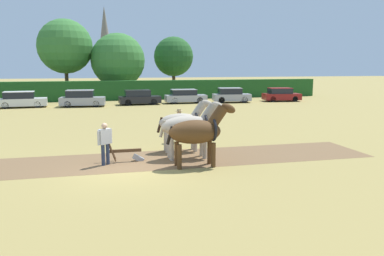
% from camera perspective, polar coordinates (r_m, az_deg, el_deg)
% --- Properties ---
extents(ground_plane, '(240.00, 240.00, 0.00)m').
position_cam_1_polar(ground_plane, '(14.22, -9.81, -6.29)').
color(ground_plane, '#998447').
extents(plowed_furrow_strip, '(22.51, 4.28, 0.01)m').
position_cam_1_polar(plowed_furrow_strip, '(15.43, -13.07, -5.15)').
color(plowed_furrow_strip, brown).
rests_on(plowed_furrow_strip, ground).
extents(hedgerow, '(55.10, 1.27, 2.22)m').
position_cam_1_polar(hedgerow, '(44.06, -14.10, 5.53)').
color(hedgerow, '#1E511E').
rests_on(hedgerow, ground).
extents(tree_left, '(6.58, 6.58, 9.55)m').
position_cam_1_polar(tree_left, '(48.97, -18.79, 11.68)').
color(tree_left, '#4C3823').
rests_on(tree_left, ground).
extents(tree_center_left, '(6.70, 6.70, 7.97)m').
position_cam_1_polar(tree_center_left, '(48.33, -11.21, 10.09)').
color(tree_center_left, '#423323').
rests_on(tree_center_left, ground).
extents(tree_center, '(5.26, 5.26, 7.80)m').
position_cam_1_polar(tree_center, '(51.06, -2.83, 10.81)').
color(tree_center, '#4C3823').
rests_on(tree_center, ground).
extents(church_spire, '(2.46, 2.46, 15.95)m').
position_cam_1_polar(church_spire, '(80.01, -13.08, 12.32)').
color(church_spire, gray).
rests_on(church_spire, ground).
extents(draft_horse_lead_left, '(2.78, 1.05, 2.49)m').
position_cam_1_polar(draft_horse_lead_left, '(14.23, 0.92, -0.51)').
color(draft_horse_lead_left, '#513319').
rests_on(draft_horse_lead_left, ground).
extents(draft_horse_lead_right, '(2.86, 0.99, 2.43)m').
position_cam_1_polar(draft_horse_lead_right, '(15.55, -0.34, 0.34)').
color(draft_horse_lead_right, '#B2A38E').
rests_on(draft_horse_lead_right, ground).
extents(draft_horse_trail_left, '(2.69, 0.94, 2.40)m').
position_cam_1_polar(draft_horse_trail_left, '(16.88, -1.38, 0.89)').
color(draft_horse_trail_left, '#B2A38E').
rests_on(draft_horse_trail_left, ground).
extents(plow, '(1.53, 0.48, 1.13)m').
position_cam_1_polar(plow, '(15.39, -9.64, -3.89)').
color(plow, '#4C331E').
rests_on(plow, ground).
extents(farmer_at_plow, '(0.57, 0.44, 1.66)m').
position_cam_1_polar(farmer_at_plow, '(14.87, -13.13, -1.90)').
color(farmer_at_plow, '#28334C').
rests_on(farmer_at_plow, ground).
extents(farmer_beside_team, '(0.42, 0.66, 1.68)m').
position_cam_1_polar(farmer_beside_team, '(19.06, -1.97, 0.82)').
color(farmer_beside_team, '#4C4C4C').
rests_on(farmer_beside_team, ground).
extents(parked_car_center_left, '(4.49, 1.96, 1.52)m').
position_cam_1_polar(parked_car_center_left, '(38.84, -24.58, 3.93)').
color(parked_car_center_left, silver).
rests_on(parked_car_center_left, ground).
extents(parked_car_center, '(4.36, 2.24, 1.61)m').
position_cam_1_polar(parked_car_center, '(37.69, -16.43, 4.31)').
color(parked_car_center, '#9E9EA8').
rests_on(parked_car_center, ground).
extents(parked_car_center_right, '(4.17, 1.78, 1.49)m').
position_cam_1_polar(parked_car_center_right, '(38.50, -8.07, 4.61)').
color(parked_car_center_right, black).
rests_on(parked_car_center_right, ground).
extents(parked_car_right, '(4.40, 1.97, 1.47)m').
position_cam_1_polar(parked_car_right, '(39.69, -1.06, 4.84)').
color(parked_car_right, '#9E9EA8').
rests_on(parked_car_right, ground).
extents(parked_car_far_right, '(4.23, 2.36, 1.58)m').
position_cam_1_polar(parked_car_far_right, '(40.68, 5.98, 4.96)').
color(parked_car_far_right, '#9E9EA8').
rests_on(parked_car_far_right, ground).
extents(parked_car_end_right, '(4.29, 2.48, 1.49)m').
position_cam_1_polar(parked_car_end_right, '(43.13, 13.41, 4.95)').
color(parked_car_end_right, maroon).
rests_on(parked_car_end_right, ground).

